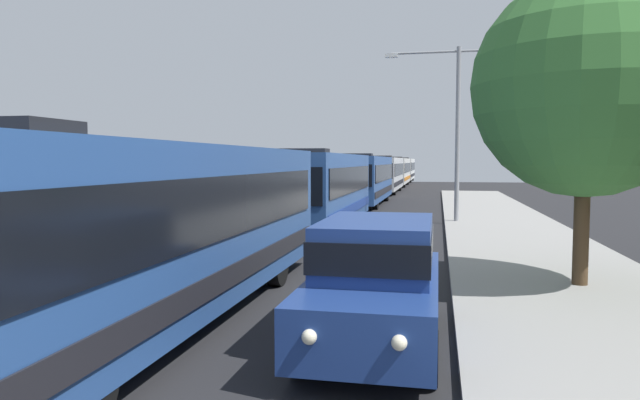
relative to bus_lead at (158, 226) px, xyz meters
The scene contains 10 objects.
bus_lead is the anchor object (origin of this frame).
bus_second_in_line 13.61m from the bus_lead, 90.00° to the left, with size 2.58×10.83×3.21m.
bus_middle 27.32m from the bus_lead, 90.00° to the left, with size 2.58×11.82×3.21m.
bus_fourth_in_line 41.10m from the bus_lead, 90.00° to the left, with size 2.58×11.71×3.21m.
bus_rear 54.73m from the bus_lead, 90.00° to the left, with size 2.58×12.20×3.21m.
bus_tail_end 68.22m from the bus_lead, 90.00° to the left, with size 2.58×11.15×3.21m.
white_suv 3.77m from the bus_lead, ahead, with size 1.86×4.60×1.90m.
box_truck_oncoming 74.47m from the bus_lead, 92.54° to the left, with size 2.35×6.89×3.15m.
streetlamp_mid 18.03m from the bus_lead, 72.30° to the left, with size 6.38×0.28×7.56m.
roadside_tree 9.06m from the bus_lead, 28.75° to the left, with size 4.70×4.70×6.56m.
Camera 1 is at (3.30, 3.35, 2.79)m, focal length 31.95 mm.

